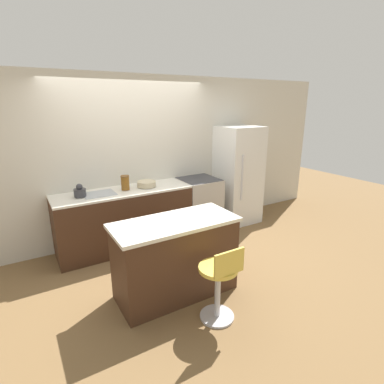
# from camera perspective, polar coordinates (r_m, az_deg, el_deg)

# --- Properties ---
(ground_plane) EXTENTS (14.00, 14.00, 0.00)m
(ground_plane) POSITION_cam_1_polar(r_m,az_deg,el_deg) (4.72, -7.38, -10.93)
(ground_plane) COLOR brown
(wall_back) EXTENTS (8.00, 0.06, 2.60)m
(wall_back) POSITION_cam_1_polar(r_m,az_deg,el_deg) (4.90, -11.21, 6.09)
(wall_back) COLOR beige
(wall_back) RESTS_ON ground_plane
(back_counter) EXTENTS (2.02, 0.64, 0.92)m
(back_counter) POSITION_cam_1_polar(r_m,az_deg,el_deg) (4.72, -12.64, -5.06)
(back_counter) COLOR #422819
(back_counter) RESTS_ON ground_plane
(kitchen_island) EXTENTS (1.41, 0.64, 0.92)m
(kitchen_island) POSITION_cam_1_polar(r_m,az_deg,el_deg) (3.53, -3.13, -12.38)
(kitchen_island) COLOR #422819
(kitchen_island) RESTS_ON ground_plane
(oven_range) EXTENTS (0.64, 0.65, 0.92)m
(oven_range) POSITION_cam_1_polar(r_m,az_deg,el_deg) (5.25, 1.32, -2.36)
(oven_range) COLOR #B7B2A8
(oven_range) RESTS_ON ground_plane
(refrigerator) EXTENTS (0.71, 0.70, 1.77)m
(refrigerator) POSITION_cam_1_polar(r_m,az_deg,el_deg) (5.60, 8.76, 3.19)
(refrigerator) COLOR silver
(refrigerator) RESTS_ON ground_plane
(stool_chair) EXTENTS (0.40, 0.40, 0.85)m
(stool_chair) POSITION_cam_1_polar(r_m,az_deg,el_deg) (3.17, 5.23, -16.87)
(stool_chair) COLOR #B7B7BC
(stool_chair) RESTS_ON ground_plane
(kettle) EXTENTS (0.16, 0.16, 0.18)m
(kettle) POSITION_cam_1_polar(r_m,az_deg,el_deg) (4.42, -20.59, 0.10)
(kettle) COLOR #333338
(kettle) RESTS_ON back_counter
(mixing_bowl) EXTENTS (0.29, 0.29, 0.08)m
(mixing_bowl) POSITION_cam_1_polar(r_m,az_deg,el_deg) (4.69, -8.66, 1.55)
(mixing_bowl) COLOR #C1B28E
(mixing_bowl) RESTS_ON back_counter
(canister_jar) EXTENTS (0.13, 0.13, 0.21)m
(canister_jar) POSITION_cam_1_polar(r_m,az_deg,el_deg) (4.56, -12.61, 1.76)
(canister_jar) COLOR brown
(canister_jar) RESTS_ON back_counter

